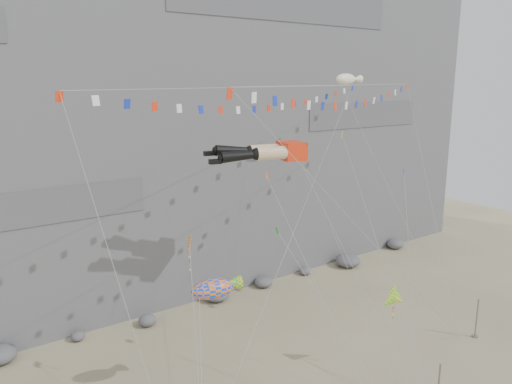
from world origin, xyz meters
The scene contains 16 objects.
ground centered at (0.00, 0.00, 0.00)m, with size 120.00×120.00×0.00m, color tan.
cliff centered at (0.00, 32.00, 25.00)m, with size 80.00×28.00×50.00m, color slate.
talus_boulders centered at (0.00, 17.00, 0.60)m, with size 60.00×3.00×1.20m, color #5B5B60, non-canonical shape.
anchor_pole_right centered at (14.61, -2.69, 1.80)m, with size 0.12×0.12×3.60m, color slate.
legs_kite centered at (-0.43, 8.00, 16.39)m, with size 8.43×18.58×22.74m.
flag_banner_upper centered at (-0.81, 8.11, 21.52)m, with size 34.04×18.43×27.97m.
flag_banner_lower centered at (3.61, 2.67, 21.69)m, with size 30.67×14.03×24.44m.
harlequin_kite centered at (-9.76, 3.88, 11.60)m, with size 4.61×9.12×14.75m.
fish_windsock centered at (-8.73, 2.76, 8.49)m, with size 7.02×8.13×12.03m.
delta_kite centered at (4.03, -2.05, 6.23)m, with size 3.11×6.76×9.06m.
blimp_windsock centered at (11.03, 10.65, 22.13)m, with size 3.86×14.20×25.92m.
small_kite_a centered at (-1.63, 6.02, 14.50)m, with size 1.10×13.77×19.79m.
small_kite_b centered at (5.45, 6.37, 9.57)m, with size 5.34×13.56×16.89m.
small_kite_c centered at (-2.64, 3.41, 11.10)m, with size 2.92×11.15×15.55m.
small_kite_d centered at (6.81, 6.53, 17.11)m, with size 5.10×14.56×22.71m.
small_kite_e centered at (12.59, 4.40, 13.62)m, with size 9.82×10.24×19.15m.
Camera 1 is at (-24.34, -24.07, 21.99)m, focal length 35.00 mm.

